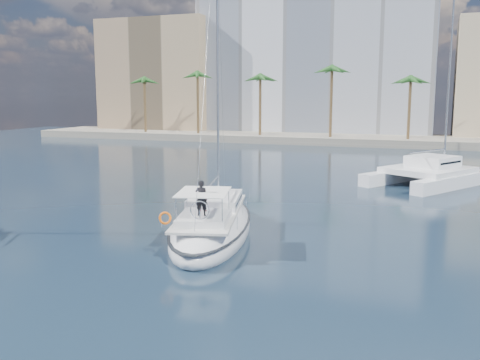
% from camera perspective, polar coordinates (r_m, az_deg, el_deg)
% --- Properties ---
extents(ground, '(160.00, 160.00, 0.00)m').
position_cam_1_polar(ground, '(29.83, 1.28, -6.27)').
color(ground, black).
rests_on(ground, ground).
extents(quay, '(120.00, 14.00, 1.20)m').
position_cam_1_polar(quay, '(89.02, 14.02, 4.18)').
color(quay, gray).
rests_on(quay, ground).
extents(building_modern, '(42.00, 16.00, 28.00)m').
position_cam_1_polar(building_modern, '(102.63, 8.22, 12.47)').
color(building_modern, white).
rests_on(building_modern, ground).
extents(building_tan_left, '(22.00, 14.00, 22.00)m').
position_cam_1_polar(building_tan_left, '(109.05, -8.17, 10.70)').
color(building_tan_left, tan).
rests_on(building_tan_left, ground).
extents(palm_left, '(3.60, 3.60, 12.30)m').
position_cam_1_polar(palm_left, '(94.70, -7.29, 10.52)').
color(palm_left, brown).
rests_on(palm_left, ground).
extents(palm_centre, '(3.60, 3.60, 12.30)m').
position_cam_1_polar(palm_centre, '(84.77, 13.98, 10.50)').
color(palm_centre, brown).
rests_on(palm_centre, ground).
extents(main_sloop, '(7.43, 13.90, 19.68)m').
position_cam_1_polar(main_sloop, '(30.36, -2.99, -4.88)').
color(main_sloop, white).
rests_on(main_sloop, ground).
extents(catamaran, '(11.99, 14.16, 18.44)m').
position_cam_1_polar(catamaran, '(50.50, 19.70, 0.92)').
color(catamaran, white).
rests_on(catamaran, ground).
extents(seagull, '(0.95, 0.41, 0.17)m').
position_cam_1_polar(seagull, '(33.70, -1.59, -2.68)').
color(seagull, silver).
rests_on(seagull, ground).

